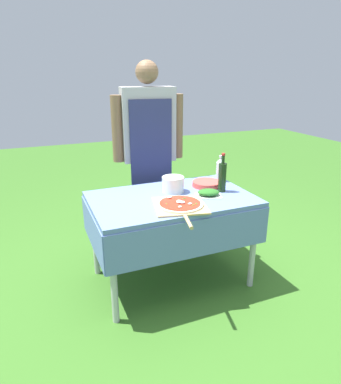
% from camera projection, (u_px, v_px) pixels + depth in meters
% --- Properties ---
extents(ground_plane, '(12.00, 12.00, 0.00)m').
position_uv_depth(ground_plane, '(171.00, 279.00, 2.83)').
color(ground_plane, '#386B23').
extents(prep_table, '(1.23, 0.78, 0.72)m').
position_uv_depth(prep_table, '(171.00, 208.00, 2.62)').
color(prep_table, '#607AB7').
rests_on(prep_table, ground).
extents(person_cook, '(0.64, 0.25, 1.72)m').
position_uv_depth(person_cook, '(149.00, 143.00, 3.08)').
color(person_cook, '#333D56').
rests_on(person_cook, ground).
extents(pizza_on_peel, '(0.43, 0.58, 0.05)m').
position_uv_depth(pizza_on_peel, '(180.00, 205.00, 2.40)').
color(pizza_on_peel, tan).
rests_on(pizza_on_peel, prep_table).
extents(oil_bottle, '(0.06, 0.06, 0.31)m').
position_uv_depth(oil_bottle, '(222.00, 176.00, 2.67)').
color(oil_bottle, black).
rests_on(oil_bottle, prep_table).
extents(water_bottle, '(0.07, 0.07, 0.23)m').
position_uv_depth(water_bottle, '(220.00, 169.00, 2.93)').
color(water_bottle, silver).
rests_on(water_bottle, prep_table).
extents(herb_container, '(0.23, 0.20, 0.05)m').
position_uv_depth(herb_container, '(209.00, 193.00, 2.60)').
color(herb_container, silver).
rests_on(herb_container, prep_table).
extents(mixing_tub, '(0.17, 0.17, 0.12)m').
position_uv_depth(mixing_tub, '(173.00, 184.00, 2.68)').
color(mixing_tub, silver).
rests_on(mixing_tub, prep_table).
extents(plate_stack, '(0.24, 0.24, 0.04)m').
position_uv_depth(plate_stack, '(207.00, 184.00, 2.83)').
color(plate_stack, '#DB4C42').
rests_on(plate_stack, prep_table).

